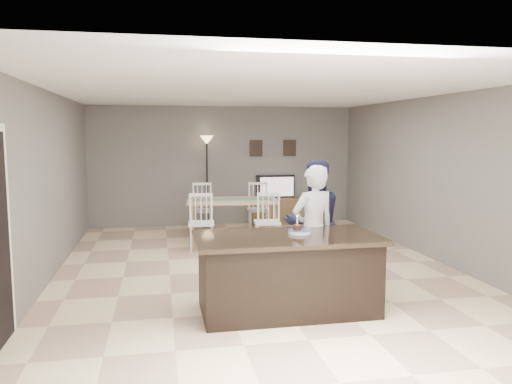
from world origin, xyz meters
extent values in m
plane|color=beige|center=(0.00, 0.00, 0.00)|extent=(8.00, 8.00, 0.00)
plane|color=slate|center=(0.00, 4.00, 1.35)|extent=(6.00, 0.00, 6.00)
plane|color=slate|center=(0.00, -4.00, 1.35)|extent=(6.00, 0.00, 6.00)
plane|color=slate|center=(-3.00, 0.00, 1.35)|extent=(0.00, 8.00, 8.00)
plane|color=slate|center=(3.00, 0.00, 1.35)|extent=(0.00, 8.00, 8.00)
plane|color=white|center=(0.00, 0.00, 2.70)|extent=(8.00, 8.00, 0.00)
cube|color=black|center=(0.00, -1.80, 0.42)|extent=(2.00, 1.00, 0.85)
cube|color=black|center=(0.00, -1.80, 0.88)|extent=(2.15, 1.10, 0.05)
cube|color=brown|center=(1.20, 3.77, 0.30)|extent=(1.20, 0.40, 0.60)
imported|color=black|center=(1.20, 3.84, 0.86)|extent=(0.91, 0.12, 0.53)
plane|color=orange|center=(1.20, 3.76, 0.87)|extent=(0.78, 0.00, 0.78)
cube|color=black|center=(0.75, 3.98, 1.75)|extent=(0.30, 0.02, 0.38)
cube|color=black|center=(1.55, 3.98, 1.75)|extent=(0.30, 0.02, 0.38)
imported|color=silver|center=(0.49, -1.25, 0.84)|extent=(0.70, 0.56, 1.68)
imported|color=black|center=(0.61, -0.87, 0.86)|extent=(0.87, 0.70, 1.73)
cylinder|color=gold|center=(0.15, -1.68, 0.90)|extent=(0.14, 0.14, 0.00)
cylinder|color=#35190E|center=(0.15, -1.68, 0.95)|extent=(0.10, 0.10, 0.09)
cylinder|color=white|center=(0.15, -1.68, 1.05)|extent=(0.02, 0.02, 0.10)
sphere|color=#FFBF4C|center=(0.15, -1.68, 1.11)|extent=(0.02, 0.02, 0.02)
cylinder|color=white|center=(0.18, -1.69, 0.91)|extent=(0.27, 0.27, 0.01)
cylinder|color=white|center=(0.18, -1.69, 0.92)|extent=(0.27, 0.27, 0.01)
cylinder|color=white|center=(0.18, -1.69, 0.93)|extent=(0.27, 0.27, 0.01)
cylinder|color=#304093|center=(0.18, -1.69, 0.94)|extent=(0.28, 0.28, 0.00)
cube|color=tan|center=(-0.07, 2.19, 0.79)|extent=(1.81, 1.13, 0.04)
cylinder|color=tan|center=(-0.88, 1.86, 0.38)|extent=(0.06, 0.06, 0.77)
cylinder|color=tan|center=(0.74, 2.51, 0.38)|extent=(0.06, 0.06, 0.77)
cube|color=#437860|center=(-0.07, 2.19, 0.81)|extent=(1.54, 0.52, 0.01)
cube|color=silver|center=(-0.73, 1.49, 0.49)|extent=(0.49, 0.47, 0.04)
cylinder|color=silver|center=(-0.93, 1.34, 0.23)|extent=(0.03, 0.03, 0.46)
cylinder|color=silver|center=(-0.53, 1.65, 0.23)|extent=(0.03, 0.03, 0.46)
cube|color=silver|center=(-0.75, 1.30, 1.02)|extent=(0.41, 0.07, 0.05)
cube|color=silver|center=(0.45, 1.38, 0.49)|extent=(0.49, 0.47, 0.04)
cylinder|color=silver|center=(0.25, 1.23, 0.23)|extent=(0.03, 0.03, 0.46)
cylinder|color=silver|center=(0.65, 1.53, 0.23)|extent=(0.03, 0.03, 0.46)
cube|color=silver|center=(0.43, 1.19, 1.02)|extent=(0.41, 0.07, 0.05)
cube|color=silver|center=(-0.59, 3.00, 0.49)|extent=(0.49, 0.47, 0.04)
cylinder|color=silver|center=(-0.39, 3.15, 0.23)|extent=(0.03, 0.03, 0.46)
cylinder|color=silver|center=(-0.79, 2.84, 0.23)|extent=(0.03, 0.03, 0.46)
cube|color=silver|center=(-0.57, 3.19, 1.02)|extent=(0.41, 0.07, 0.05)
cube|color=silver|center=(0.59, 2.88, 0.49)|extent=(0.49, 0.47, 0.04)
cylinder|color=silver|center=(0.79, 3.04, 0.23)|extent=(0.03, 0.03, 0.46)
cylinder|color=silver|center=(0.39, 2.73, 0.23)|extent=(0.03, 0.03, 0.46)
cube|color=silver|center=(0.61, 3.08, 1.02)|extent=(0.41, 0.07, 0.05)
cylinder|color=black|center=(-0.40, 3.79, 0.02)|extent=(0.31, 0.31, 0.03)
cylinder|color=black|center=(-0.40, 3.79, 0.96)|extent=(0.04, 0.04, 1.88)
cone|color=#FFD38C|center=(-0.40, 3.79, 1.94)|extent=(0.31, 0.31, 0.20)
camera|label=1|loc=(-1.45, -7.31, 2.08)|focal=35.00mm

